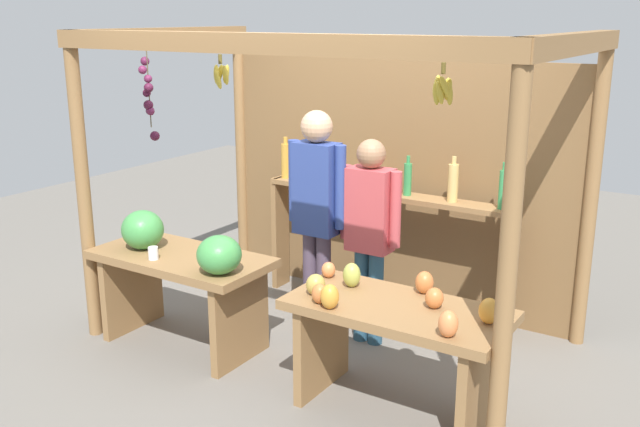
# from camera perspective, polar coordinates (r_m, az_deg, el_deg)

# --- Properties ---
(ground_plane) EXTENTS (12.00, 12.00, 0.00)m
(ground_plane) POSITION_cam_1_polar(r_m,az_deg,el_deg) (5.51, 1.04, -9.82)
(ground_plane) COLOR slate
(ground_plane) RESTS_ON ground
(market_stall) EXTENTS (3.27, 1.94, 2.26)m
(market_stall) POSITION_cam_1_polar(r_m,az_deg,el_deg) (5.45, 3.43, 4.48)
(market_stall) COLOR olive
(market_stall) RESTS_ON ground
(fruit_counter_left) EXTENTS (1.34, 0.66, 0.99)m
(fruit_counter_left) POSITION_cam_1_polar(r_m,az_deg,el_deg) (5.23, -11.09, -4.16)
(fruit_counter_left) COLOR olive
(fruit_counter_left) RESTS_ON ground
(fruit_counter_right) EXTENTS (1.32, 0.67, 0.86)m
(fruit_counter_right) POSITION_cam_1_polar(r_m,az_deg,el_deg) (4.35, 6.01, -9.18)
(fruit_counter_right) COLOR olive
(fruit_counter_right) RESTS_ON ground
(bottle_shelf_unit) EXTENTS (2.10, 0.22, 1.36)m
(bottle_shelf_unit) POSITION_cam_1_polar(r_m,az_deg,el_deg) (5.76, 4.98, -0.12)
(bottle_shelf_unit) COLOR olive
(bottle_shelf_unit) RESTS_ON ground
(vendor_man) EXTENTS (0.48, 0.23, 1.71)m
(vendor_man) POSITION_cam_1_polar(r_m,az_deg,el_deg) (5.23, -0.26, 0.89)
(vendor_man) COLOR #504154
(vendor_man) RESTS_ON ground
(vendor_woman) EXTENTS (0.48, 0.21, 1.53)m
(vendor_woman) POSITION_cam_1_polar(r_m,az_deg,el_deg) (5.13, 3.99, -0.89)
(vendor_woman) COLOR #295069
(vendor_woman) RESTS_ON ground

